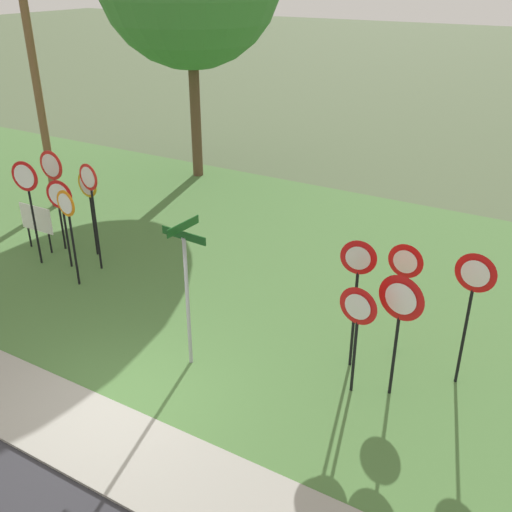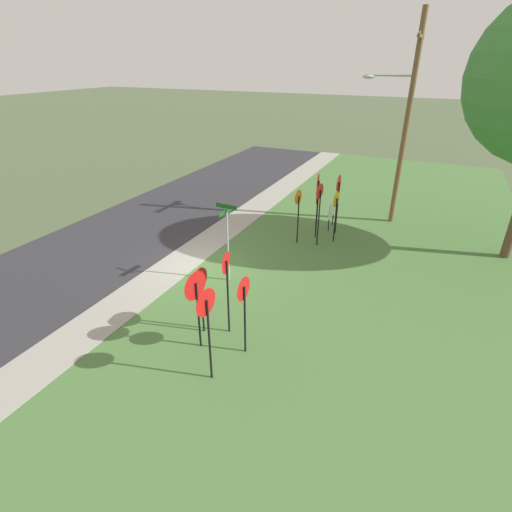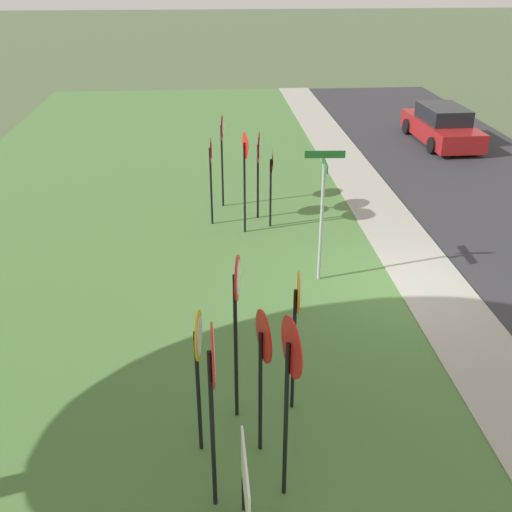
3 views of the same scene
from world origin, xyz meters
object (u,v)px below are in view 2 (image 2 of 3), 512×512
(notice_board, at_px, (332,211))
(stop_sign_center_tall, at_px, (319,202))
(yield_sign_near_left, at_px, (200,286))
(yield_sign_far_right, at_px, (196,292))
(street_name_post, at_px, (227,236))
(stop_sign_near_right, at_px, (318,190))
(yield_sign_far_left, at_px, (226,274))
(stop_sign_far_left, at_px, (317,202))
(stop_sign_near_left, at_px, (336,206))
(stop_sign_far_center, at_px, (338,191))
(utility_pole, at_px, (404,117))
(stop_sign_far_right, at_px, (298,206))
(yield_sign_center, at_px, (243,298))
(yield_sign_near_right, at_px, (206,314))

(notice_board, bearing_deg, stop_sign_center_tall, -1.39)
(yield_sign_near_left, relative_size, yield_sign_far_right, 0.89)
(street_name_post, bearing_deg, stop_sign_near_right, 169.46)
(yield_sign_far_left, relative_size, street_name_post, 0.90)
(stop_sign_far_left, bearing_deg, stop_sign_near_left, 74.66)
(yield_sign_far_right, relative_size, notice_board, 1.89)
(stop_sign_near_left, relative_size, stop_sign_far_center, 0.84)
(notice_board, bearing_deg, street_name_post, -18.23)
(street_name_post, height_order, utility_pole, utility_pole)
(stop_sign_far_center, bearing_deg, notice_board, -147.41)
(stop_sign_far_right, bearing_deg, utility_pole, 150.84)
(stop_sign_near_right, bearing_deg, yield_sign_near_left, -14.48)
(stop_sign_far_center, xyz_separation_m, yield_sign_far_left, (8.55, -0.93, -0.05))
(stop_sign_center_tall, xyz_separation_m, yield_sign_far_left, (6.89, -0.57, -0.02))
(yield_sign_far_left, bearing_deg, stop_sign_far_center, 164.65)
(stop_sign_near_left, height_order, stop_sign_far_center, stop_sign_far_center)
(yield_sign_far_right, bearing_deg, stop_sign_center_tall, -177.74)
(stop_sign_near_right, height_order, yield_sign_center, stop_sign_near_right)
(stop_sign_far_right, distance_m, street_name_post, 4.27)
(notice_board, bearing_deg, stop_sign_far_right, -22.19)
(yield_sign_near_right, bearing_deg, yield_sign_far_left, -157.79)
(stop_sign_far_left, distance_m, street_name_post, 5.25)
(stop_sign_far_center, bearing_deg, stop_sign_near_left, 9.83)
(stop_sign_far_left, distance_m, utility_pole, 5.51)
(stop_sign_far_center, relative_size, stop_sign_center_tall, 0.99)
(yield_sign_near_left, height_order, yield_sign_far_left, yield_sign_far_left)
(yield_sign_near_left, xyz_separation_m, notice_board, (-9.36, 1.28, -0.72))
(stop_sign_near_right, bearing_deg, utility_pole, 123.60)
(yield_sign_far_left, xyz_separation_m, utility_pole, (-11.19, 2.93, 2.99))
(yield_sign_near_left, xyz_separation_m, yield_sign_near_right, (1.56, 1.19, 0.39))
(yield_sign_far_right, xyz_separation_m, street_name_post, (-3.58, -1.01, -0.03))
(stop_sign_center_tall, xyz_separation_m, notice_board, (-2.16, 0.03, -1.12))
(yield_sign_center, bearing_deg, notice_board, -175.55)
(yield_sign_center, bearing_deg, stop_sign_far_center, -177.58)
(stop_sign_center_tall, bearing_deg, street_name_post, -16.68)
(stop_sign_far_left, distance_m, notice_board, 1.68)
(street_name_post, bearing_deg, yield_sign_near_right, 26.66)
(yield_sign_far_right, bearing_deg, utility_pole, 173.98)
(yield_sign_near_left, distance_m, yield_sign_far_right, 0.71)
(stop_sign_near_right, bearing_deg, stop_sign_far_right, -20.94)
(yield_sign_near_right, height_order, notice_board, yield_sign_near_right)
(stop_sign_near_left, xyz_separation_m, stop_sign_near_right, (-0.89, -1.09, 0.32))
(stop_sign_near_left, distance_m, yield_sign_far_left, 7.64)
(yield_sign_near_right, height_order, street_name_post, street_name_post)
(stop_sign_near_left, relative_size, yield_sign_near_left, 1.08)
(stop_sign_far_right, height_order, yield_sign_far_right, stop_sign_far_right)
(yield_sign_center, height_order, notice_board, yield_sign_center)
(stop_sign_far_left, distance_m, yield_sign_far_left, 7.64)
(stop_sign_far_right, bearing_deg, stop_sign_center_tall, 104.60)
(stop_sign_center_tall, bearing_deg, utility_pole, 159.74)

